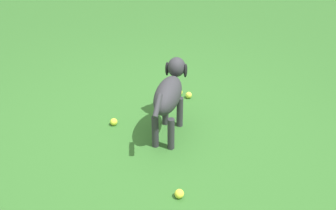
# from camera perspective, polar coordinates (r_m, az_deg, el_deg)

# --- Properties ---
(ground) EXTENTS (14.00, 14.00, 0.00)m
(ground) POSITION_cam_1_polar(r_m,az_deg,el_deg) (3.27, -1.06, -4.37)
(ground) COLOR #2D6026
(dog) EXTENTS (0.46, 0.81, 0.60)m
(dog) POSITION_cam_1_polar(r_m,az_deg,el_deg) (3.08, 0.22, 1.87)
(dog) COLOR #2D2D33
(dog) RESTS_ON ground
(tennis_ball_0) EXTENTS (0.07, 0.07, 0.07)m
(tennis_ball_0) POSITION_cam_1_polar(r_m,az_deg,el_deg) (3.78, 3.20, 1.53)
(tennis_ball_0) COLOR #C0D33D
(tennis_ball_0) RESTS_ON ground
(tennis_ball_1) EXTENTS (0.07, 0.07, 0.07)m
(tennis_ball_1) POSITION_cam_1_polar(r_m,az_deg,el_deg) (3.83, 1.75, 1.98)
(tennis_ball_1) COLOR #CED730
(tennis_ball_1) RESTS_ON ground
(tennis_ball_2) EXTENTS (0.07, 0.07, 0.07)m
(tennis_ball_2) POSITION_cam_1_polar(r_m,az_deg,el_deg) (3.39, -8.33, -2.58)
(tennis_ball_2) COLOR #CAD836
(tennis_ball_2) RESTS_ON ground
(tennis_ball_3) EXTENTS (0.07, 0.07, 0.07)m
(tennis_ball_3) POSITION_cam_1_polar(r_m,az_deg,el_deg) (2.65, 1.74, -13.47)
(tennis_ball_3) COLOR #CFD638
(tennis_ball_3) RESTS_ON ground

